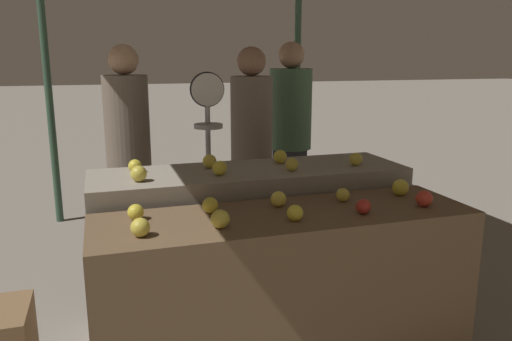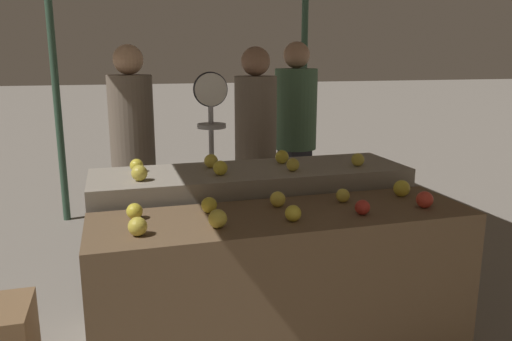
% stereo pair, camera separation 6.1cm
% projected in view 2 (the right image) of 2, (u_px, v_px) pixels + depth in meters
% --- Properties ---
extents(display_counter_front, '(1.85, 0.55, 0.88)m').
position_uv_depth(display_counter_front, '(284.00, 298.00, 2.48)').
color(display_counter_front, brown).
rests_on(display_counter_front, ground_plane).
extents(display_counter_back, '(1.85, 0.55, 0.97)m').
position_uv_depth(display_counter_back, '(252.00, 246.00, 3.04)').
color(display_counter_back, gray).
rests_on(display_counter_back, ground_plane).
extents(apple_front_0, '(0.08, 0.08, 0.08)m').
position_uv_depth(apple_front_0, '(138.00, 226.00, 2.08)').
color(apple_front_0, gold).
rests_on(apple_front_0, display_counter_front).
extents(apple_front_1, '(0.08, 0.08, 0.08)m').
position_uv_depth(apple_front_1, '(218.00, 219.00, 2.18)').
color(apple_front_1, gold).
rests_on(apple_front_1, display_counter_front).
extents(apple_front_2, '(0.08, 0.08, 0.08)m').
position_uv_depth(apple_front_2, '(293.00, 213.00, 2.27)').
color(apple_front_2, gold).
rests_on(apple_front_2, display_counter_front).
extents(apple_front_3, '(0.07, 0.07, 0.07)m').
position_uv_depth(apple_front_3, '(362.00, 207.00, 2.36)').
color(apple_front_3, '#B72D23').
rests_on(apple_front_3, display_counter_front).
extents(apple_front_4, '(0.08, 0.08, 0.08)m').
position_uv_depth(apple_front_4, '(425.00, 200.00, 2.47)').
color(apple_front_4, red).
rests_on(apple_front_4, display_counter_front).
extents(apple_front_5, '(0.08, 0.08, 0.08)m').
position_uv_depth(apple_front_5, '(135.00, 211.00, 2.30)').
color(apple_front_5, gold).
rests_on(apple_front_5, display_counter_front).
extents(apple_front_6, '(0.08, 0.08, 0.08)m').
position_uv_depth(apple_front_6, '(209.00, 205.00, 2.39)').
color(apple_front_6, gold).
rests_on(apple_front_6, display_counter_front).
extents(apple_front_7, '(0.08, 0.08, 0.08)m').
position_uv_depth(apple_front_7, '(277.00, 199.00, 2.49)').
color(apple_front_7, yellow).
rests_on(apple_front_7, display_counter_front).
extents(apple_front_8, '(0.07, 0.07, 0.07)m').
position_uv_depth(apple_front_8, '(343.00, 195.00, 2.57)').
color(apple_front_8, gold).
rests_on(apple_front_8, display_counter_front).
extents(apple_front_9, '(0.09, 0.09, 0.09)m').
position_uv_depth(apple_front_9, '(402.00, 188.00, 2.67)').
color(apple_front_9, gold).
rests_on(apple_front_9, display_counter_front).
extents(apple_back_0, '(0.09, 0.09, 0.09)m').
position_uv_depth(apple_back_0, '(139.00, 173.00, 2.64)').
color(apple_back_0, gold).
rests_on(apple_back_0, display_counter_back).
extents(apple_back_1, '(0.08, 0.08, 0.08)m').
position_uv_depth(apple_back_1, '(220.00, 168.00, 2.77)').
color(apple_back_1, gold).
rests_on(apple_back_1, display_counter_back).
extents(apple_back_2, '(0.08, 0.08, 0.08)m').
position_uv_depth(apple_back_2, '(293.00, 165.00, 2.87)').
color(apple_back_2, gold).
rests_on(apple_back_2, display_counter_back).
extents(apple_back_3, '(0.08, 0.08, 0.08)m').
position_uv_depth(apple_back_3, '(358.00, 160.00, 3.00)').
color(apple_back_3, gold).
rests_on(apple_back_3, display_counter_back).
extents(apple_back_4, '(0.08, 0.08, 0.08)m').
position_uv_depth(apple_back_4, '(137.00, 165.00, 2.85)').
color(apple_back_4, gold).
rests_on(apple_back_4, display_counter_back).
extents(apple_back_5, '(0.08, 0.08, 0.08)m').
position_uv_depth(apple_back_5, '(211.00, 161.00, 2.95)').
color(apple_back_5, yellow).
rests_on(apple_back_5, display_counter_back).
extents(apple_back_6, '(0.08, 0.08, 0.08)m').
position_uv_depth(apple_back_6, '(282.00, 157.00, 3.07)').
color(apple_back_6, gold).
rests_on(apple_back_6, display_counter_back).
extents(produce_scale, '(0.24, 0.20, 1.51)m').
position_uv_depth(produce_scale, '(211.00, 134.00, 3.51)').
color(produce_scale, '#99999E').
rests_on(produce_scale, ground_plane).
extents(person_vendor_at_scale, '(0.39, 0.39, 1.69)m').
position_uv_depth(person_vendor_at_scale, '(256.00, 138.00, 3.93)').
color(person_vendor_at_scale, '#2D2D38').
rests_on(person_vendor_at_scale, ground_plane).
extents(person_customer_left, '(0.50, 0.50, 1.74)m').
position_uv_depth(person_customer_left, '(295.00, 127.00, 4.44)').
color(person_customer_left, '#2D2D38').
rests_on(person_customer_left, ground_plane).
extents(person_customer_right, '(0.45, 0.45, 1.70)m').
position_uv_depth(person_customer_right, '(133.00, 140.00, 3.84)').
color(person_customer_right, '#2D2D38').
rests_on(person_customer_right, ground_plane).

